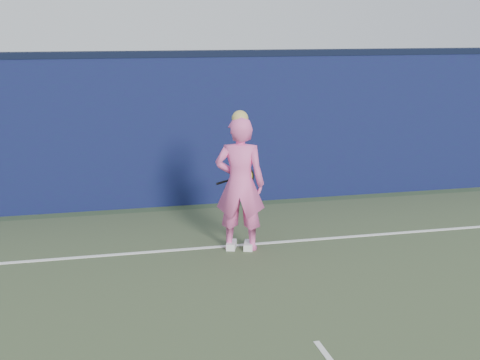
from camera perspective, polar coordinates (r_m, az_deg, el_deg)
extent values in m
cube|color=#0D1A3D|center=(11.50, -2.59, 4.25)|extent=(24.00, 0.40, 2.50)
cube|color=black|center=(11.37, -2.66, 10.73)|extent=(24.00, 0.42, 0.10)
imported|color=pink|center=(9.03, 0.00, -0.35)|extent=(0.78, 0.63, 1.84)
sphere|color=tan|center=(8.86, 0.00, 5.26)|extent=(0.22, 0.22, 0.22)
cube|color=white|center=(9.27, 0.74, -5.62)|extent=(0.20, 0.30, 0.10)
cube|color=white|center=(9.29, -0.74, -5.58)|extent=(0.20, 0.30, 0.10)
torus|color=black|center=(9.48, 0.38, 0.32)|extent=(0.30, 0.09, 0.29)
torus|color=yellow|center=(9.48, 0.38, 0.32)|extent=(0.24, 0.06, 0.24)
cylinder|color=beige|center=(9.48, 0.38, 0.32)|extent=(0.24, 0.05, 0.24)
cylinder|color=black|center=(9.49, -0.95, -0.02)|extent=(0.27, 0.04, 0.10)
cylinder|color=black|center=(9.50, -1.70, -0.25)|extent=(0.12, 0.04, 0.06)
cube|color=white|center=(9.42, 0.34, -5.55)|extent=(11.00, 0.08, 0.01)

